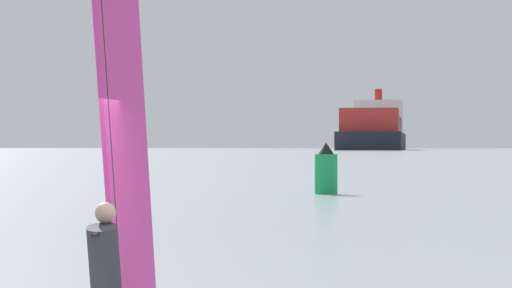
# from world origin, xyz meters

# --- Properties ---
(windsurfer) EXTENTS (1.09, 3.66, 4.42)m
(windsurfer) POSITION_xyz_m (-0.89, 1.07, 1.10)
(windsurfer) COLOR white
(windsurfer) RESTS_ON ground_plane
(cargo_ship) EXTENTS (47.41, 148.56, 32.27)m
(cargo_ship) POSITION_xyz_m (54.75, 571.15, 8.10)
(cargo_ship) COLOR black
(cargo_ship) RESTS_ON ground_plane
(channel_buoy) EXTENTS (0.96, 0.96, 2.17)m
(channel_buoy) POSITION_xyz_m (3.30, 38.45, 0.97)
(channel_buoy) COLOR #19994C
(channel_buoy) RESTS_ON ground_plane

